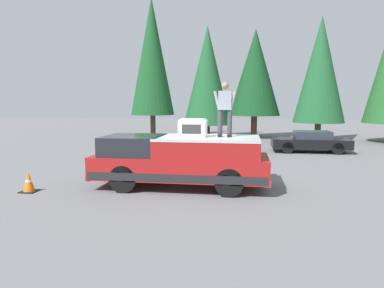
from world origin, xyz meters
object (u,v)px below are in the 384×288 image
at_px(pickup_truck, 181,161).
at_px(compressor_unit, 193,128).
at_px(parked_car_black, 311,142).
at_px(person_on_truck_bed, 225,108).
at_px(traffic_cone, 29,183).

distance_m(pickup_truck, compressor_unit, 1.13).
xyz_separation_m(pickup_truck, parked_car_black, (8.75, -5.60, -0.29)).
bearing_deg(compressor_unit, person_on_truck_bed, -83.25).
distance_m(compressor_unit, traffic_cone, 5.29).
bearing_deg(compressor_unit, pickup_truck, 86.35).
relative_size(pickup_truck, parked_car_black, 1.35).
xyz_separation_m(pickup_truck, compressor_unit, (-0.03, -0.40, 1.05)).
height_order(person_on_truck_bed, parked_car_black, person_on_truck_bed).
bearing_deg(traffic_cone, person_on_truck_bed, -77.17).
bearing_deg(pickup_truck, traffic_cone, 105.53).
height_order(compressor_unit, parked_car_black, compressor_unit).
xyz_separation_m(parked_car_black, traffic_cone, (-10.00, 10.08, -0.29)).
bearing_deg(pickup_truck, compressor_unit, -93.65).
height_order(pickup_truck, parked_car_black, pickup_truck).
bearing_deg(parked_car_black, compressor_unit, 149.36).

